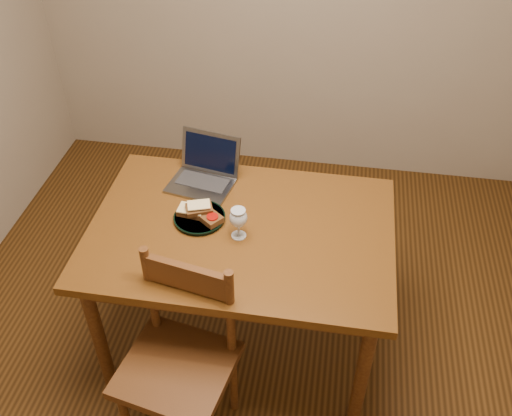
% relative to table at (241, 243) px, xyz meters
% --- Properties ---
extents(floor, '(3.20, 3.20, 0.02)m').
position_rel_table_xyz_m(floor, '(0.04, -0.04, -0.66)').
color(floor, black).
rests_on(floor, ground).
extents(table, '(1.30, 0.90, 0.74)m').
position_rel_table_xyz_m(table, '(0.00, 0.00, 0.00)').
color(table, '#44240B').
rests_on(table, floor).
extents(chair, '(0.49, 0.48, 0.45)m').
position_rel_table_xyz_m(chair, '(-0.16, -0.50, -0.16)').
color(chair, '#391C0C').
rests_on(chair, floor).
extents(plate, '(0.23, 0.23, 0.02)m').
position_rel_table_xyz_m(plate, '(-0.19, 0.03, 0.10)').
color(plate, black).
rests_on(plate, table).
extents(sandwich_cheese, '(0.12, 0.08, 0.04)m').
position_rel_table_xyz_m(sandwich_cheese, '(-0.23, 0.04, 0.12)').
color(sandwich_cheese, '#381E0C').
rests_on(sandwich_cheese, plate).
extents(sandwich_tomato, '(0.14, 0.14, 0.04)m').
position_rel_table_xyz_m(sandwich_tomato, '(-0.14, 0.02, 0.12)').
color(sandwich_tomato, '#381E0C').
rests_on(sandwich_tomato, plate).
extents(sandwich_top, '(0.13, 0.10, 0.03)m').
position_rel_table_xyz_m(sandwich_top, '(-0.19, 0.03, 0.15)').
color(sandwich_top, '#381E0C').
rests_on(sandwich_top, plate).
extents(milk_glass, '(0.08, 0.08, 0.15)m').
position_rel_table_xyz_m(milk_glass, '(-0.00, -0.05, 0.16)').
color(milk_glass, white).
rests_on(milk_glass, table).
extents(laptop, '(0.33, 0.31, 0.21)m').
position_rel_table_xyz_m(laptop, '(-0.23, 0.31, 0.14)').
color(laptop, slate).
rests_on(laptop, table).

